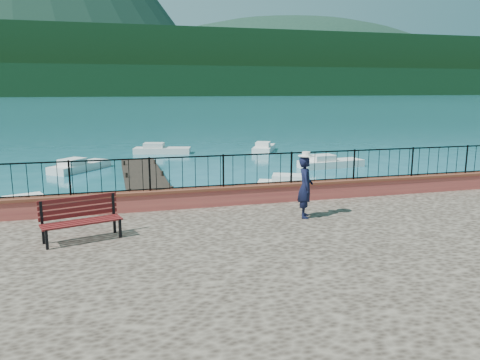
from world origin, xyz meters
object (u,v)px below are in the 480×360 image
person (305,187)px  boat_4 (162,148)px  boat_2 (331,161)px  boat_0 (41,204)px  boat_1 (300,183)px  boat_3 (80,164)px  park_bench (82,228)px  boat_5 (264,146)px

person → boat_4: 23.02m
boat_2 → boat_4: size_ratio=0.98×
boat_0 → boat_4: (6.30, 15.82, 0.00)m
boat_1 → boat_3: bearing=163.2°
boat_1 → boat_3: size_ratio=1.00×
park_bench → boat_1: (9.12, 8.59, -1.10)m
person → boat_0: size_ratio=0.44×
person → boat_5: size_ratio=0.49×
boat_0 → boat_5: (13.87, 14.87, 0.00)m
person → boat_3: 18.28m
boat_0 → boat_3: bearing=63.8°
boat_2 → boat_3: same height
boat_1 → boat_5: same height
park_bench → person: 5.90m
park_bench → boat_5: size_ratio=0.55×
boat_2 → park_bench: bearing=-139.1°
park_bench → boat_0: bearing=88.3°
boat_0 → park_bench: bearing=-96.7°
boat_2 → boat_4: 12.83m
park_bench → boat_1: 12.57m
boat_0 → boat_1: same height
park_bench → boat_4: park_bench is taller
park_bench → boat_4: bearing=63.4°
boat_0 → boat_5: same height
person → boat_1: bearing=-3.7°
boat_2 → boat_0: bearing=-161.9°
boat_0 → boat_5: 20.34m
boat_0 → boat_1: (11.06, 1.03, 0.00)m
boat_2 → person: bearing=-124.9°
person → boat_5: bearing=2.7°
boat_4 → boat_5: same height
boat_1 → boat_5: size_ratio=1.13×
boat_1 → boat_2: 7.42m
person → park_bench: bearing=112.8°
person → boat_5: person is taller
person → boat_0: person is taller
boat_5 → boat_3: bearing=138.1°
person → boat_3: size_ratio=0.44×
boat_5 → boat_4: bearing=109.4°
park_bench → boat_4: 23.82m
boat_1 → boat_5: (2.82, 13.85, 0.00)m
park_bench → boat_0: park_bench is taller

